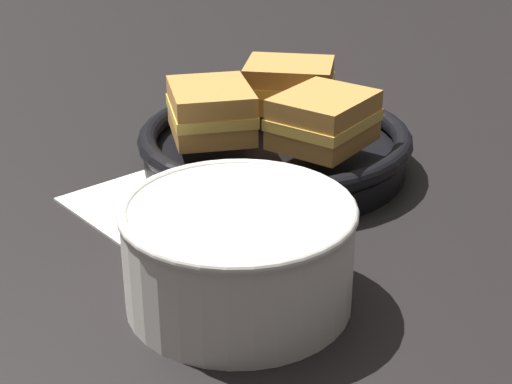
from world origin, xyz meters
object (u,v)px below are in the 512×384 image
soup_bowl (238,247)px  skillet (275,148)px  spoon (212,220)px  sandwich_far_left (326,121)px  sandwich_near_left (289,85)px  sandwich_near_right (211,111)px

soup_bowl → skillet: bearing=131.1°
spoon → sandwich_far_left: size_ratio=1.20×
skillet → soup_bowl: bearing=-48.9°
sandwich_near_left → sandwich_far_left: bearing=-25.8°
skillet → sandwich_far_left: size_ratio=2.57×
spoon → skillet: bearing=154.7°
skillet → sandwich_near_left: size_ratio=2.28×
skillet → sandwich_far_left: 0.08m
soup_bowl → sandwich_near_right: bearing=146.3°
spoon → sandwich_far_left: bearing=127.9°
sandwich_far_left → sandwich_near_left: bearing=154.2°
skillet → sandwich_near_left: (-0.03, 0.05, 0.04)m
soup_bowl → spoon: size_ratio=1.32×
spoon → sandwich_near_right: sandwich_near_right is taller
sandwich_near_left → sandwich_far_left: (0.10, -0.05, 0.00)m
spoon → skillet: (-0.06, 0.12, 0.01)m
soup_bowl → skillet: 0.23m
spoon → sandwich_near_right: size_ratio=1.09×
spoon → sandwich_far_left: sandwich_far_left is taller
soup_bowl → sandwich_near_left: 0.30m
soup_bowl → sandwich_near_left: (-0.19, 0.23, 0.02)m
sandwich_near_left → skillet: bearing=-55.8°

